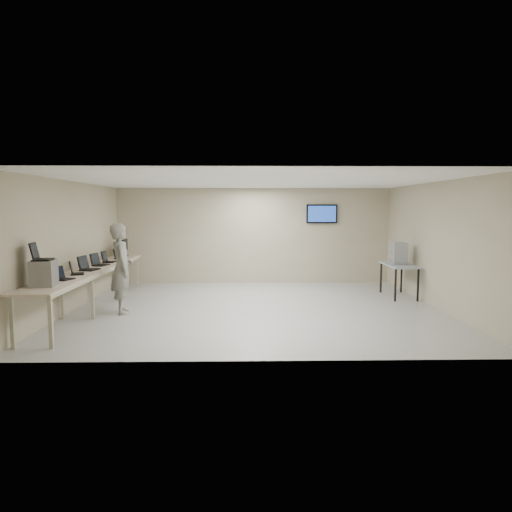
{
  "coord_description": "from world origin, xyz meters",
  "views": [
    {
      "loc": [
        -0.21,
        -9.94,
        2.22
      ],
      "look_at": [
        0.0,
        0.2,
        1.15
      ],
      "focal_mm": 32.0,
      "sensor_mm": 36.0,
      "label": 1
    }
  ],
  "objects_px": {
    "soldier": "(122,268)",
    "workbench": "(92,272)",
    "side_table": "(399,267)",
    "equipment_box": "(44,273)"
  },
  "relations": [
    {
      "from": "equipment_box",
      "to": "side_table",
      "type": "distance_m",
      "value": 8.06
    },
    {
      "from": "workbench",
      "to": "equipment_box",
      "type": "distance_m",
      "value": 2.25
    },
    {
      "from": "soldier",
      "to": "side_table",
      "type": "relative_size",
      "value": 1.39
    },
    {
      "from": "workbench",
      "to": "soldier",
      "type": "height_order",
      "value": "soldier"
    },
    {
      "from": "soldier",
      "to": "workbench",
      "type": "bearing_deg",
      "value": 44.66
    },
    {
      "from": "workbench",
      "to": "soldier",
      "type": "relative_size",
      "value": 3.15
    },
    {
      "from": "soldier",
      "to": "side_table",
      "type": "distance_m",
      "value": 6.66
    },
    {
      "from": "workbench",
      "to": "side_table",
      "type": "distance_m",
      "value": 7.3
    },
    {
      "from": "workbench",
      "to": "side_table",
      "type": "xyz_separation_m",
      "value": [
        7.19,
        1.28,
        -0.08
      ]
    },
    {
      "from": "workbench",
      "to": "equipment_box",
      "type": "bearing_deg",
      "value": -91.62
    }
  ]
}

